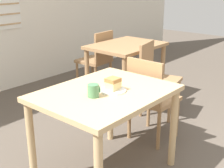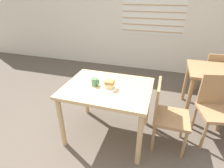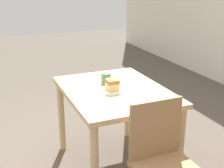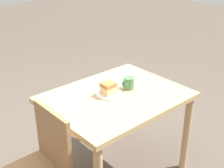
# 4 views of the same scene
# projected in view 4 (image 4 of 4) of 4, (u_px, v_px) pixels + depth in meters

# --- Properties ---
(ground_plane) EXTENTS (14.00, 14.00, 0.00)m
(ground_plane) POSITION_uv_depth(u_px,v_px,m) (84.00, 144.00, 3.09)
(ground_plane) COLOR brown
(dining_table_near) EXTENTS (1.05, 0.82, 0.75)m
(dining_table_near) POSITION_uv_depth(u_px,v_px,m) (116.00, 107.00, 2.46)
(dining_table_near) COLOR tan
(dining_table_near) RESTS_ON ground_plane
(chair_near_window) EXTENTS (0.41, 0.41, 0.87)m
(chair_near_window) POSITION_uv_depth(u_px,v_px,m) (39.00, 168.00, 2.07)
(chair_near_window) COLOR #9E754C
(chair_near_window) RESTS_ON ground_plane
(plate) EXTENTS (0.21, 0.21, 0.01)m
(plate) POSITION_uv_depth(u_px,v_px,m) (109.00, 94.00, 2.42)
(plate) COLOR white
(plate) RESTS_ON dining_table_near
(cake_slice) EXTENTS (0.10, 0.09, 0.09)m
(cake_slice) POSITION_uv_depth(u_px,v_px,m) (108.00, 88.00, 2.39)
(cake_slice) COLOR #E0C67F
(cake_slice) RESTS_ON plate
(coffee_mug) EXTENTS (0.09, 0.09, 0.10)m
(coffee_mug) POSITION_uv_depth(u_px,v_px,m) (129.00, 83.00, 2.49)
(coffee_mug) COLOR #4C8456
(coffee_mug) RESTS_ON dining_table_near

